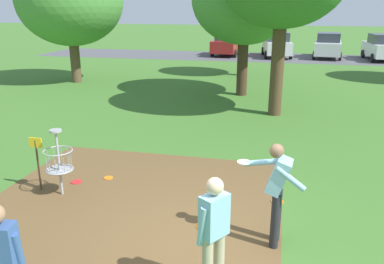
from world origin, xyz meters
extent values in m
plane|color=#3D6B28|center=(0.00, 0.00, 0.00)|extent=(160.00, 160.00, 0.00)
cube|color=brown|center=(-1.59, 1.45, 0.00)|extent=(5.70, 5.01, 0.01)
cylinder|color=#9E9EA3|center=(-3.16, 1.31, 0.68)|extent=(0.05, 0.05, 1.35)
cylinder|color=#9E9EA3|center=(-3.16, 1.31, 1.37)|extent=(0.24, 0.24, 0.04)
torus|color=#9E9EA3|center=(-3.16, 1.31, 0.95)|extent=(0.58, 0.58, 0.02)
torus|color=#9E9EA3|center=(-3.16, 1.31, 0.55)|extent=(0.55, 0.55, 0.03)
cylinder|color=#9E9EA3|center=(-3.16, 1.31, 0.53)|extent=(0.48, 0.48, 0.02)
cylinder|color=gray|center=(-2.92, 1.31, 0.75)|extent=(0.01, 0.01, 0.40)
cylinder|color=gray|center=(-2.97, 1.45, 0.75)|extent=(0.01, 0.01, 0.40)
cylinder|color=gray|center=(-3.08, 1.53, 0.75)|extent=(0.01, 0.01, 0.40)
cylinder|color=gray|center=(-3.23, 1.53, 0.75)|extent=(0.01, 0.01, 0.40)
cylinder|color=gray|center=(-3.35, 1.45, 0.75)|extent=(0.01, 0.01, 0.40)
cylinder|color=gray|center=(-3.40, 1.31, 0.75)|extent=(0.01, 0.01, 0.40)
cylinder|color=gray|center=(-3.35, 1.17, 0.75)|extent=(0.01, 0.01, 0.40)
cylinder|color=gray|center=(-3.23, 1.08, 0.75)|extent=(0.01, 0.01, 0.40)
cylinder|color=gray|center=(-3.08, 1.08, 0.75)|extent=(0.01, 0.01, 0.40)
cylinder|color=gray|center=(-2.97, 1.17, 0.75)|extent=(0.01, 0.01, 0.40)
cylinder|color=#4C3823|center=(-3.71, 1.41, 0.55)|extent=(0.04, 0.04, 1.10)
cube|color=gold|center=(-3.71, 1.41, 1.05)|extent=(0.28, 0.03, 0.20)
cylinder|color=tan|center=(0.43, -0.84, 0.46)|extent=(0.14, 0.14, 0.92)
cube|color=#84B7D1|center=(0.37, -0.93, 1.20)|extent=(0.38, 0.42, 0.56)
sphere|color=beige|center=(0.37, -0.93, 1.60)|extent=(0.22, 0.22, 0.22)
cylinder|color=#84B7D1|center=(0.25, -1.07, 1.12)|extent=(0.19, 0.17, 0.55)
cylinder|color=#84B7D1|center=(0.46, -0.76, 1.12)|extent=(0.19, 0.17, 0.55)
cylinder|color=orange|center=(0.22, -0.82, 0.97)|extent=(0.22, 0.22, 0.02)
cube|color=#385693|center=(-1.77, -2.11, 1.20)|extent=(0.39, 0.28, 0.56)
cylinder|color=#385693|center=(-1.59, -2.06, 1.12)|extent=(0.12, 0.18, 0.55)
cylinder|color=#E53D99|center=(-1.80, -1.93, 0.97)|extent=(0.22, 0.22, 0.02)
cylinder|color=#232328|center=(1.13, 0.38, 0.46)|extent=(0.14, 0.14, 0.92)
cylinder|color=#232328|center=(1.15, 0.60, 0.46)|extent=(0.14, 0.14, 0.92)
cube|color=#84B7D1|center=(1.14, 0.49, 1.20)|extent=(0.41, 0.39, 0.60)
sphere|color=brown|center=(1.08, 0.49, 1.60)|extent=(0.22, 0.22, 0.22)
cylinder|color=#84B7D1|center=(0.85, 0.68, 1.32)|extent=(0.59, 0.15, 0.21)
cylinder|color=white|center=(0.57, 0.70, 1.29)|extent=(0.22, 0.22, 0.02)
cylinder|color=#84B7D1|center=(1.30, 0.31, 1.25)|extent=(0.48, 0.13, 0.37)
cylinder|color=orange|center=(1.16, 1.95, 0.01)|extent=(0.24, 0.24, 0.02)
cylinder|color=orange|center=(-2.56, 2.24, 0.01)|extent=(0.20, 0.20, 0.02)
cylinder|color=red|center=(-3.16, 1.89, 0.01)|extent=(0.24, 0.24, 0.02)
cylinder|color=brown|center=(-9.10, 12.90, 1.03)|extent=(0.48, 0.48, 2.07)
ellipsoid|color=#4C8E3D|center=(-9.10, 12.90, 3.97)|extent=(5.09, 5.09, 4.33)
cylinder|color=#422D1E|center=(-0.57, 11.67, 1.18)|extent=(0.45, 0.45, 2.36)
cylinder|color=brown|center=(-1.03, 16.78, 1.10)|extent=(0.42, 0.42, 2.20)
ellipsoid|color=#2D6623|center=(-1.03, 16.78, 3.51)|extent=(3.49, 3.49, 2.97)
cylinder|color=#4C3823|center=(0.92, 8.66, 1.59)|extent=(0.45, 0.45, 3.18)
cube|color=#4C4C51|center=(0.00, 25.44, 0.00)|extent=(36.00, 6.00, 0.01)
cube|color=maroon|center=(-3.20, 26.14, 0.75)|extent=(2.15, 4.34, 0.90)
cube|color=#2D333D|center=(-3.20, 26.14, 1.52)|extent=(1.76, 2.31, 0.64)
cylinder|color=black|center=(-3.99, 27.51, 0.30)|extent=(0.23, 0.61, 0.60)
cylinder|color=black|center=(-2.19, 27.36, 0.30)|extent=(0.23, 0.61, 0.60)
cylinder|color=black|center=(-4.21, 24.92, 0.30)|extent=(0.23, 0.61, 0.60)
cylinder|color=black|center=(-2.41, 24.77, 0.30)|extent=(0.23, 0.61, 0.60)
cube|color=silver|center=(0.60, 25.91, 0.75)|extent=(2.37, 4.41, 0.90)
cube|color=#2D333D|center=(0.60, 25.91, 1.52)|extent=(1.88, 2.38, 0.64)
cylinder|color=black|center=(-0.47, 27.07, 0.30)|extent=(0.26, 0.62, 0.60)
cylinder|color=black|center=(1.31, 27.32, 0.30)|extent=(0.26, 0.62, 0.60)
cylinder|color=black|center=(-0.11, 24.49, 0.30)|extent=(0.26, 0.62, 0.60)
cylinder|color=black|center=(1.68, 24.75, 0.30)|extent=(0.26, 0.62, 0.60)
cube|color=silver|center=(4.35, 26.12, 0.75)|extent=(2.23, 4.37, 0.90)
cube|color=#2D333D|center=(4.35, 26.12, 1.52)|extent=(1.81, 2.34, 0.64)
cylinder|color=black|center=(3.59, 27.51, 0.30)|extent=(0.24, 0.62, 0.60)
cylinder|color=black|center=(5.38, 27.32, 0.30)|extent=(0.24, 0.62, 0.60)
cylinder|color=black|center=(3.32, 24.92, 0.30)|extent=(0.24, 0.62, 0.60)
cylinder|color=black|center=(5.11, 24.73, 0.30)|extent=(0.24, 0.62, 0.60)
cube|color=silver|center=(7.97, 25.54, 0.75)|extent=(2.06, 4.30, 0.90)
cube|color=#2D333D|center=(7.97, 25.54, 1.52)|extent=(1.72, 2.28, 0.64)
cylinder|color=black|center=(6.99, 26.78, 0.30)|extent=(0.22, 0.61, 0.60)
cylinder|color=black|center=(7.15, 24.18, 0.30)|extent=(0.22, 0.61, 0.60)
camera|label=1|loc=(1.06, -5.20, 3.68)|focal=36.68mm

